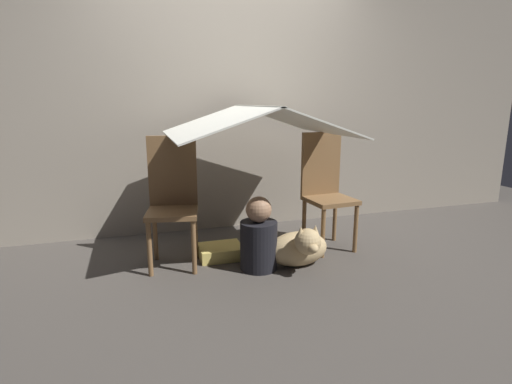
{
  "coord_description": "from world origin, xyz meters",
  "views": [
    {
      "loc": [
        -0.91,
        -2.85,
        1.24
      ],
      "look_at": [
        0.0,
        0.09,
        0.54
      ],
      "focal_mm": 28.0,
      "sensor_mm": 36.0,
      "label": 1
    }
  ],
  "objects_px": {
    "dog": "(300,247)",
    "chair_left": "(173,198)",
    "person_front": "(259,238)",
    "chair_right": "(326,187)"
  },
  "relations": [
    {
      "from": "chair_left",
      "to": "person_front",
      "type": "height_order",
      "value": "chair_left"
    },
    {
      "from": "chair_right",
      "to": "person_front",
      "type": "xyz_separation_m",
      "value": [
        -0.7,
        -0.31,
        -0.29
      ]
    },
    {
      "from": "dog",
      "to": "chair_right",
      "type": "bearing_deg",
      "value": 43.61
    },
    {
      "from": "chair_left",
      "to": "dog",
      "type": "distance_m",
      "value": 1.04
    },
    {
      "from": "chair_right",
      "to": "person_front",
      "type": "relative_size",
      "value": 1.76
    },
    {
      "from": "person_front",
      "to": "dog",
      "type": "relative_size",
      "value": 1.18
    },
    {
      "from": "dog",
      "to": "chair_left",
      "type": "bearing_deg",
      "value": 157.44
    },
    {
      "from": "chair_left",
      "to": "person_front",
      "type": "xyz_separation_m",
      "value": [
        0.59,
        -0.31,
        -0.29
      ]
    },
    {
      "from": "chair_left",
      "to": "chair_right",
      "type": "xyz_separation_m",
      "value": [
        1.29,
        0.0,
        0.0
      ]
    },
    {
      "from": "chair_left",
      "to": "chair_right",
      "type": "relative_size",
      "value": 1.0
    }
  ]
}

